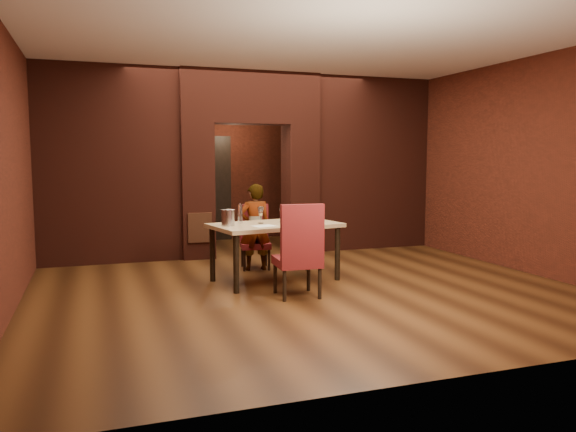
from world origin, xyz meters
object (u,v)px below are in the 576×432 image
Objects in this scene: wine_bucket at (228,218)px; person_seated at (255,227)px; chair_far at (255,237)px; wine_glass_a at (261,215)px; wine_glass_c at (286,215)px; chair_near at (297,250)px; potted_plant at (297,251)px; water_bottle at (240,213)px; dining_table at (275,252)px; wine_glass_b at (282,215)px.

person_seated is at bearing 54.73° from wine_bucket.
wine_glass_a is (-0.17, -0.86, 0.43)m from chair_far.
wine_glass_c is at bearing -7.40° from wine_glass_a.
wine_glass_c is at bearing 108.02° from person_seated.
chair_near reaches higher than chair_far.
chair_near is 2.21m from potted_plant.
wine_glass_a is at bearing -19.46° from water_bottle.
dining_table is at bearing 4.50° from wine_bucket.
chair_far is 4.30× the size of wine_glass_a.
chair_far is at bearing 101.88° from wine_glass_c.
water_bottle is (-0.46, 0.16, 0.55)m from dining_table.
person_seated is 0.75m from wine_glass_b.
wine_bucket is (-0.83, -0.21, 0.02)m from wine_glass_b.
chair_far is 4.74× the size of wine_glass_c.
wine_bucket is at bearing -140.30° from potted_plant.
potted_plant is at bearing 46.38° from dining_table.
water_bottle reaches higher than wine_glass_a.
potted_plant is at bearing 48.84° from wine_glass_a.
chair_far is at bearing 102.73° from wine_glass_b.
wine_glass_b is at bearing 14.87° from wine_glass_a.
person_seated is at bearing -99.50° from chair_far.
water_bottle reaches higher than potted_plant.
dining_table is 7.52× the size of wine_glass_a.
wine_glass_a is 1.27× the size of wine_glass_b.
wine_glass_b reaches higher than potted_plant.
chair_near is at bearing -79.70° from wine_glass_a.
wine_glass_c is at bearing -97.37° from chair_near.
water_bottle is at bearing -63.96° from chair_near.
water_bottle is 0.72× the size of potted_plant.
water_bottle is (-0.61, 0.00, 0.05)m from wine_glass_b.
potted_plant is (0.59, 0.97, -0.70)m from wine_glass_b.
dining_table is 9.59× the size of wine_glass_b.
dining_table is 0.54m from wine_glass_c.
wine_glass_b is at bearing -0.43° from water_bottle.
chair_far is 2.52× the size of potted_plant.
wine_bucket is 0.78× the size of water_bottle.
potted_plant is at bearing 38.91° from water_bottle.
wine_glass_a reaches higher than potted_plant.
water_bottle is at bearing 150.65° from dining_table.
wine_glass_c is 0.74× the size of water_bottle.
wine_glass_a is 1.59m from potted_plant.
person_seated is at bearing 83.68° from dining_table.
person_seated is 6.08× the size of wine_bucket.
chair_near is 1.13m from wine_glass_b.
chair_far is 0.98m from wine_glass_a.
dining_table is 0.93m from chair_far.
person_seated reaches higher than dining_table.
water_bottle reaches higher than dining_table.
chair_far is 0.75× the size of person_seated.
wine_bucket reaches higher than wine_glass_c.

